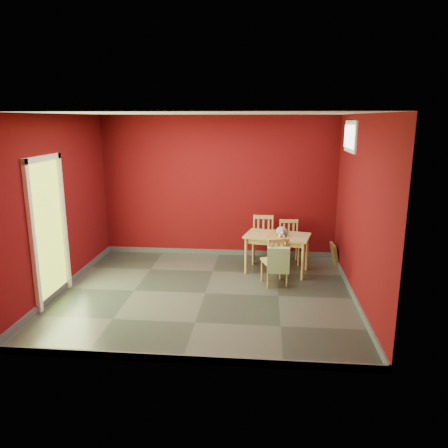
# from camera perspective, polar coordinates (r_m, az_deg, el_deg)

# --- Properties ---
(ground) EXTENTS (4.50, 4.50, 0.00)m
(ground) POSITION_cam_1_polar(r_m,az_deg,el_deg) (6.84, -2.47, -9.02)
(ground) COLOR #2D342D
(ground) RESTS_ON ground
(room_shell) EXTENTS (4.50, 4.50, 4.50)m
(room_shell) POSITION_cam_1_polar(r_m,az_deg,el_deg) (6.82, -2.47, -8.63)
(room_shell) COLOR #4F080A
(room_shell) RESTS_ON ground
(doorway) EXTENTS (0.06, 1.01, 2.13)m
(doorway) POSITION_cam_1_polar(r_m,az_deg,el_deg) (6.79, -22.02, -0.21)
(doorway) COLOR #B7D838
(doorway) RESTS_ON ground
(window) EXTENTS (0.05, 0.90, 0.50)m
(window) POSITION_cam_1_polar(r_m,az_deg,el_deg) (7.38, 16.17, 10.92)
(window) COLOR white
(window) RESTS_ON room_shell
(outlet_plate) EXTENTS (0.08, 0.02, 0.12)m
(outlet_plate) POSITION_cam_1_polar(r_m,az_deg,el_deg) (8.59, 9.97, -2.32)
(outlet_plate) COLOR silver
(outlet_plate) RESTS_ON room_shell
(dining_table) EXTENTS (1.20, 0.86, 0.68)m
(dining_table) POSITION_cam_1_polar(r_m,az_deg,el_deg) (7.61, 6.98, -2.00)
(dining_table) COLOR tan
(dining_table) RESTS_ON ground
(table_runner) EXTENTS (0.42, 0.66, 0.31)m
(table_runner) POSITION_cam_1_polar(r_m,az_deg,el_deg) (7.51, 7.00, -1.93)
(table_runner) COLOR #A26F29
(table_runner) RESTS_ON dining_table
(chair_far_left) EXTENTS (0.41, 0.41, 0.87)m
(chair_far_left) POSITION_cam_1_polar(r_m,az_deg,el_deg) (8.18, 5.11, -1.93)
(chair_far_left) COLOR tan
(chair_far_left) RESTS_ON ground
(chair_far_right) EXTENTS (0.39, 0.39, 0.80)m
(chair_far_right) POSITION_cam_1_polar(r_m,az_deg,el_deg) (8.22, 8.49, -2.22)
(chair_far_right) COLOR tan
(chair_far_right) RESTS_ON ground
(chair_near) EXTENTS (0.47, 0.47, 0.81)m
(chair_near) POSITION_cam_1_polar(r_m,az_deg,el_deg) (7.08, 6.74, -4.73)
(chair_near) COLOR tan
(chair_near) RESTS_ON ground
(tote_bag) EXTENTS (0.35, 0.20, 0.48)m
(tote_bag) POSITION_cam_1_polar(r_m,az_deg,el_deg) (6.88, 7.11, -4.71)
(tote_bag) COLOR #80A86B
(tote_bag) RESTS_ON chair_near
(cat) EXTENTS (0.39, 0.46, 0.20)m
(cat) POSITION_cam_1_polar(r_m,az_deg,el_deg) (7.54, 7.55, -0.72)
(cat) COLOR slate
(cat) RESTS_ON table_runner
(picture_frame) EXTENTS (0.15, 0.40, 0.39)m
(picture_frame) POSITION_cam_1_polar(r_m,az_deg,el_deg) (8.32, 14.20, -3.84)
(picture_frame) COLOR brown
(picture_frame) RESTS_ON ground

